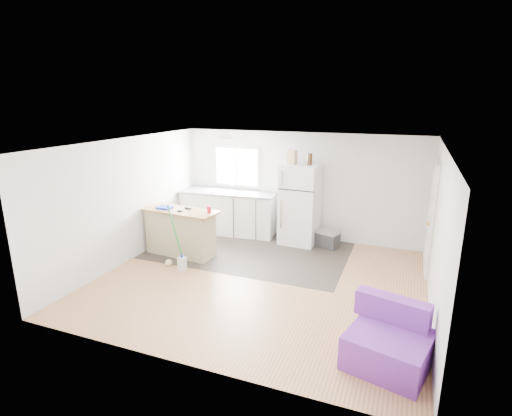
{
  "coord_description": "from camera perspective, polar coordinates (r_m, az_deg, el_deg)",
  "views": [
    {
      "loc": [
        2.29,
        -6.05,
        3.11
      ],
      "look_at": [
        -0.36,
        0.7,
        1.11
      ],
      "focal_mm": 28.0,
      "sensor_mm": 36.0,
      "label": 1
    }
  ],
  "objects": [
    {
      "name": "ceiling_fixture",
      "position": [
        8.08,
        -4.33,
        10.05
      ],
      "size": [
        0.3,
        0.3,
        0.07
      ],
      "primitive_type": "cylinder",
      "color": "white",
      "rests_on": "ceiling"
    },
    {
      "name": "blue_tray",
      "position": [
        8.3,
        -12.93,
        0.07
      ],
      "size": [
        0.31,
        0.23,
        0.04
      ],
      "primitive_type": "cube",
      "rotation": [
        0.0,
        0.0,
        -0.04
      ],
      "color": "#162ACE",
      "rests_on": "peninsula"
    },
    {
      "name": "cleaner_jug",
      "position": [
        7.62,
        -10.52,
        -7.81
      ],
      "size": [
        0.15,
        0.11,
        0.32
      ],
      "rotation": [
        0.0,
        0.0,
        0.07
      ],
      "color": "silver",
      "rests_on": "floor"
    },
    {
      "name": "red_cup",
      "position": [
        7.85,
        -6.73,
        -0.21
      ],
      "size": [
        0.1,
        0.1,
        0.12
      ],
      "primitive_type": "cylinder",
      "rotation": [
        0.0,
        0.0,
        0.32
      ],
      "color": "red",
      "rests_on": "peninsula"
    },
    {
      "name": "mop",
      "position": [
        7.85,
        -12.09,
        -6.46
      ],
      "size": [
        0.25,
        0.34,
        1.23
      ],
      "rotation": [
        0.0,
        0.0,
        -0.29
      ],
      "color": "green",
      "rests_on": "floor"
    },
    {
      "name": "cooler",
      "position": [
        8.75,
        10.13,
        -4.3
      ],
      "size": [
        0.58,
        0.48,
        0.38
      ],
      "rotation": [
        0.0,
        0.0,
        -0.32
      ],
      "color": "#2E2E30",
      "rests_on": "floor"
    },
    {
      "name": "bottle_right",
      "position": [
        8.46,
        7.55,
        6.96
      ],
      "size": [
        0.09,
        0.09,
        0.25
      ],
      "primitive_type": "cylinder",
      "rotation": [
        0.0,
        0.0,
        -0.39
      ],
      "color": "#351D09",
      "rests_on": "refrigerator"
    },
    {
      "name": "peninsula",
      "position": [
        8.28,
        -10.73,
        -3.38
      ],
      "size": [
        1.6,
        0.74,
        0.95
      ],
      "rotation": [
        0.0,
        0.0,
        -0.1
      ],
      "color": "tan",
      "rests_on": "floor"
    },
    {
      "name": "window",
      "position": [
        9.49,
        -2.77,
        5.93
      ],
      "size": [
        1.18,
        0.06,
        0.98
      ],
      "color": "white",
      "rests_on": "back_wall"
    },
    {
      "name": "purple_seat",
      "position": [
        5.3,
        18.44,
        -17.81
      ],
      "size": [
        1.09,
        1.06,
        0.75
      ],
      "rotation": [
        0.0,
        0.0,
        -0.25
      ],
      "color": "#742F99",
      "rests_on": "floor"
    },
    {
      "name": "cardboard_box",
      "position": [
        8.5,
        5.19,
        7.24
      ],
      "size": [
        0.22,
        0.17,
        0.3
      ],
      "primitive_type": "cube",
      "rotation": [
        0.0,
        0.0,
        -0.41
      ],
      "color": "tan",
      "rests_on": "refrigerator"
    },
    {
      "name": "tool_a",
      "position": [
        8.16,
        -9.7,
        -0.04
      ],
      "size": [
        0.15,
        0.09,
        0.03
      ],
      "primitive_type": "cube",
      "rotation": [
        0.0,
        0.0,
        -0.28
      ],
      "color": "black",
      "rests_on": "peninsula"
    },
    {
      "name": "refrigerator",
      "position": [
        8.74,
        6.3,
        0.54
      ],
      "size": [
        0.81,
        0.77,
        1.76
      ],
      "rotation": [
        0.0,
        0.0,
        -0.05
      ],
      "color": "white",
      "rests_on": "floor"
    },
    {
      "name": "room",
      "position": [
        6.74,
        0.67,
        -1.05
      ],
      "size": [
        5.51,
        5.01,
        2.41
      ],
      "color": "#A26B43",
      "rests_on": "ground"
    },
    {
      "name": "interior_door",
      "position": [
        7.89,
        23.77,
        -1.31
      ],
      "size": [
        0.11,
        0.92,
        2.1
      ],
      "color": "white",
      "rests_on": "right_wall"
    },
    {
      "name": "bottle_left",
      "position": [
        8.42,
        7.79,
        6.91
      ],
      "size": [
        0.08,
        0.08,
        0.25
      ],
      "primitive_type": "cylinder",
      "rotation": [
        0.0,
        0.0,
        0.17
      ],
      "color": "#351D09",
      "rests_on": "refrigerator"
    },
    {
      "name": "tool_b",
      "position": [
        7.99,
        -10.85,
        -0.45
      ],
      "size": [
        0.11,
        0.06,
        0.03
      ],
      "primitive_type": "cube",
      "rotation": [
        0.0,
        0.0,
        0.21
      ],
      "color": "black",
      "rests_on": "peninsula"
    },
    {
      "name": "kitchen_cabinets",
      "position": [
        9.45,
        -3.93,
        -0.57
      ],
      "size": [
        2.31,
        0.9,
        1.3
      ],
      "rotation": [
        0.0,
        0.0,
        0.09
      ],
      "color": "white",
      "rests_on": "floor"
    },
    {
      "name": "vinyl_zone",
      "position": [
        8.49,
        -0.95,
        -6.07
      ],
      "size": [
        4.05,
        2.5,
        0.0
      ],
      "primitive_type": "cube",
      "color": "#2D2622",
      "rests_on": "floor"
    }
  ]
}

